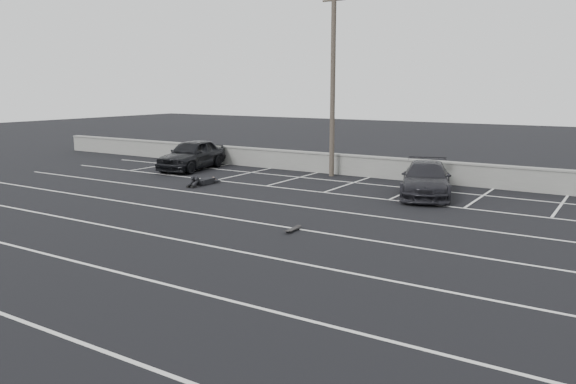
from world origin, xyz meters
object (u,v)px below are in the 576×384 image
Objects in this scene: car_right at (426,179)px; person at (207,179)px; car_left at (192,155)px; utility_pole at (333,83)px; skateboard at (293,229)px.

person is (-9.65, -2.61, -0.45)m from car_right.
car_left reaches higher than car_right.
utility_pole reaches higher than car_right.
person is at bearing -126.49° from utility_pole.
person is at bearing 143.47° from skateboard.
skateboard is at bearing -37.77° from person.
car_left reaches higher than person.
car_left is 8.73m from utility_pole.
car_right is at bearing 10.84° from person.
car_left is 13.39m from car_right.
person is 3.58× the size of skateboard.
person is 9.66m from skateboard.
car_right is 7.49m from utility_pole.
utility_pole is at bearing 5.13° from car_left.
car_left reaches higher than skateboard.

